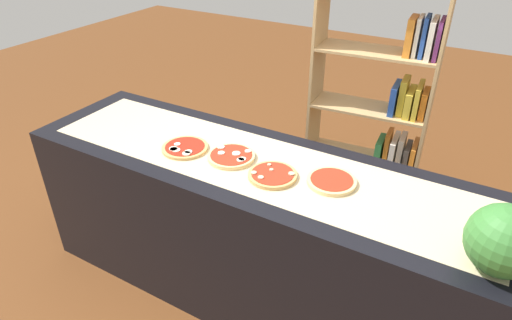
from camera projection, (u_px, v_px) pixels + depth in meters
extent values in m
plane|color=brown|center=(256.00, 288.00, 2.79)|extent=(12.00, 12.00, 0.00)
cube|color=black|center=(256.00, 231.00, 2.55)|extent=(2.67, 0.75, 0.93)
cube|color=beige|center=(256.00, 163.00, 2.31)|extent=(2.43, 0.56, 0.00)
cylinder|color=tan|center=(185.00, 148.00, 2.43)|extent=(0.25, 0.25, 0.02)
cylinder|color=#AD2314|center=(185.00, 146.00, 2.43)|extent=(0.22, 0.22, 0.00)
cylinder|color=#EFE5CC|center=(173.00, 149.00, 2.40)|extent=(0.05, 0.05, 0.00)
cylinder|color=#EFE5CC|center=(177.00, 144.00, 2.44)|extent=(0.04, 0.04, 0.00)
cylinder|color=#EFE5CC|center=(176.00, 150.00, 2.38)|extent=(0.05, 0.05, 0.00)
cylinder|color=#EFE5CC|center=(188.00, 152.00, 2.37)|extent=(0.04, 0.04, 0.00)
cylinder|color=#EFE5CC|center=(186.00, 153.00, 2.35)|extent=(0.04, 0.04, 0.00)
cylinder|color=#EFE5CC|center=(174.00, 149.00, 2.39)|extent=(0.04, 0.04, 0.00)
cylinder|color=#E5C17F|center=(231.00, 157.00, 2.35)|extent=(0.25, 0.25, 0.02)
cylinder|color=red|center=(231.00, 155.00, 2.34)|extent=(0.22, 0.22, 0.00)
cylinder|color=#EFE5CC|center=(236.00, 153.00, 2.34)|extent=(0.04, 0.04, 0.00)
cylinder|color=#EFE5CC|center=(221.00, 147.00, 2.40)|extent=(0.04, 0.04, 0.00)
cylinder|color=#EFE5CC|center=(221.00, 153.00, 2.35)|extent=(0.04, 0.04, 0.00)
cylinder|color=#EFE5CC|center=(248.00, 151.00, 2.36)|extent=(0.03, 0.03, 0.00)
cylinder|color=#EFE5CC|center=(242.00, 159.00, 2.29)|extent=(0.04, 0.04, 0.00)
cylinder|color=#EFE5CC|center=(240.00, 160.00, 2.29)|extent=(0.04, 0.04, 0.00)
cylinder|color=tan|center=(273.00, 175.00, 2.19)|extent=(0.24, 0.24, 0.02)
cylinder|color=red|center=(273.00, 173.00, 2.19)|extent=(0.21, 0.21, 0.00)
cylinder|color=#C6B28E|center=(291.00, 174.00, 2.18)|extent=(0.03, 0.03, 0.01)
cylinder|color=#C6B28E|center=(271.00, 170.00, 2.21)|extent=(0.02, 0.02, 0.01)
cylinder|color=#C6B28E|center=(261.00, 177.00, 2.15)|extent=(0.03, 0.03, 0.01)
cylinder|color=#C6B28E|center=(269.00, 165.00, 2.25)|extent=(0.02, 0.02, 0.01)
cylinder|color=#C6B28E|center=(254.00, 173.00, 2.18)|extent=(0.03, 0.03, 0.01)
cylinder|color=#E5C17F|center=(332.00, 181.00, 2.15)|extent=(0.24, 0.24, 0.02)
cylinder|color=red|center=(332.00, 179.00, 2.14)|extent=(0.21, 0.21, 0.00)
sphere|color=#387A33|center=(504.00, 241.00, 1.59)|extent=(0.28, 0.28, 0.28)
cube|color=tan|center=(427.00, 119.00, 3.00)|extent=(0.04, 0.30, 1.66)
cube|color=tan|center=(315.00, 98.00, 3.29)|extent=(0.04, 0.30, 1.66)
cube|color=tan|center=(355.00, 201.00, 3.57)|extent=(0.80, 0.36, 0.02)
cube|color=silver|center=(404.00, 200.00, 3.37)|extent=(0.05, 0.24, 0.23)
cube|color=#753384|center=(398.00, 198.00, 3.39)|extent=(0.05, 0.18, 0.23)
cube|color=#2D753D|center=(391.00, 199.00, 3.42)|extent=(0.06, 0.25, 0.18)
cube|color=#2D753D|center=(384.00, 197.00, 3.44)|extent=(0.05, 0.17, 0.19)
cube|color=#47423D|center=(377.00, 194.00, 3.45)|extent=(0.05, 0.17, 0.22)
cube|color=silver|center=(371.00, 192.00, 3.47)|extent=(0.04, 0.22, 0.21)
cube|color=tan|center=(362.00, 157.00, 3.36)|extent=(0.80, 0.36, 0.02)
cube|color=orange|center=(413.00, 156.00, 3.17)|extent=(0.05, 0.23, 0.20)
cube|color=#47423D|center=(407.00, 156.00, 3.19)|extent=(0.05, 0.20, 0.17)
cube|color=silver|center=(401.00, 151.00, 3.19)|extent=(0.05, 0.19, 0.23)
cube|color=silver|center=(394.00, 151.00, 3.21)|extent=(0.06, 0.25, 0.21)
cube|color=orange|center=(387.00, 147.00, 3.22)|extent=(0.04, 0.17, 0.25)
cube|color=#2D753D|center=(380.00, 150.00, 3.26)|extent=(0.06, 0.20, 0.18)
cube|color=tan|center=(369.00, 108.00, 3.14)|extent=(0.80, 0.36, 0.02)
cube|color=orange|center=(424.00, 104.00, 2.96)|extent=(0.05, 0.18, 0.19)
cube|color=gold|center=(418.00, 100.00, 2.96)|extent=(0.05, 0.24, 0.22)
cube|color=gold|center=(410.00, 102.00, 2.99)|extent=(0.06, 0.24, 0.18)
cube|color=gold|center=(403.00, 96.00, 2.99)|extent=(0.06, 0.18, 0.25)
cube|color=#234799|center=(395.00, 98.00, 3.02)|extent=(0.06, 0.23, 0.20)
cube|color=tan|center=(377.00, 52.00, 2.93)|extent=(0.80, 0.36, 0.02)
cube|color=#753384|center=(439.00, 39.00, 2.73)|extent=(0.04, 0.22, 0.24)
cube|color=silver|center=(432.00, 38.00, 2.74)|extent=(0.05, 0.25, 0.24)
cube|color=#234799|center=(425.00, 36.00, 2.76)|extent=(0.04, 0.18, 0.25)
cube|color=silver|center=(418.00, 36.00, 2.77)|extent=(0.04, 0.17, 0.25)
cube|color=orange|center=(411.00, 36.00, 2.79)|extent=(0.06, 0.20, 0.24)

